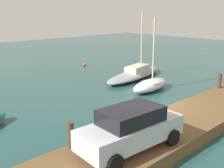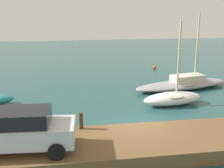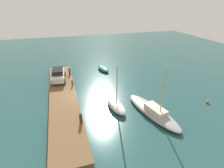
% 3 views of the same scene
% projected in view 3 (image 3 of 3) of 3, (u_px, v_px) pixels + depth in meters
% --- Properties ---
extents(ground_plane, '(84.00, 84.00, 0.00)m').
position_uv_depth(ground_plane, '(82.00, 98.00, 21.89)').
color(ground_plane, '#234C4C').
extents(dock_platform, '(20.87, 3.18, 0.62)m').
position_uv_depth(dock_platform, '(64.00, 99.00, 21.16)').
color(dock_platform, brown).
rests_on(dock_platform, ground_plane).
extents(rowboat_teal, '(3.58, 1.90, 0.67)m').
position_uv_depth(rowboat_teal, '(103.00, 69.00, 30.25)').
color(rowboat_teal, teal).
rests_on(rowboat_teal, ground_plane).
extents(rowboat_white, '(4.08, 1.86, 5.29)m').
position_uv_depth(rowboat_white, '(116.00, 105.00, 19.64)').
color(rowboat_white, white).
rests_on(rowboat_white, ground_plane).
extents(sailboat_grey, '(8.10, 3.61, 5.68)m').
position_uv_depth(sailboat_grey, '(153.00, 111.00, 18.72)').
color(sailboat_grey, '#939399').
rests_on(sailboat_grey, ground_plane).
extents(mooring_post_west, '(0.24, 0.24, 1.03)m').
position_uv_depth(mooring_post_west, '(70.00, 71.00, 26.91)').
color(mooring_post_west, '#47331E').
rests_on(mooring_post_west, dock_platform).
extents(mooring_post_mid_west, '(0.20, 0.20, 0.78)m').
position_uv_depth(mooring_post_mid_west, '(72.00, 83.00, 23.49)').
color(mooring_post_mid_west, '#47331E').
rests_on(mooring_post_mid_west, dock_platform).
extents(mooring_post_mid_east, '(0.28, 0.28, 1.00)m').
position_uv_depth(mooring_post_mid_east, '(81.00, 118.00, 16.35)').
color(mooring_post_mid_east, '#47331E').
rests_on(mooring_post_mid_east, dock_platform).
extents(parked_car, '(4.35, 2.09, 1.65)m').
position_uv_depth(parked_car, '(58.00, 74.00, 24.95)').
color(parked_car, silver).
rests_on(parked_car, dock_platform).
extents(marker_buoy, '(0.36, 0.36, 0.36)m').
position_uv_depth(marker_buoy, '(208.00, 102.00, 20.72)').
color(marker_buoy, '#E54C19').
rests_on(marker_buoy, ground_plane).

